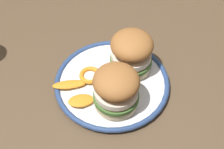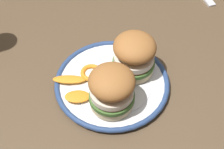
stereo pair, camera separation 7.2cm
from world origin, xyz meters
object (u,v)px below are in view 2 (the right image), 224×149
object	(u,v)px
dinner_plate	(112,83)
dining_table	(83,104)
sandwich_half_right	(112,89)
sandwich_half_left	(134,54)

from	to	relation	value
dinner_plate	dining_table	bearing A→B (deg)	-12.83
dinner_plate	sandwich_half_right	distance (m)	0.09
dinner_plate	sandwich_half_right	xyz separation A→B (m)	(0.01, 0.06, 0.06)
dining_table	sandwich_half_right	size ratio (longest dim) A/B	11.21
dinner_plate	sandwich_half_left	world-z (taller)	sandwich_half_left
sandwich_half_left	sandwich_half_right	xyz separation A→B (m)	(0.07, 0.09, 0.00)
sandwich_half_right	dinner_plate	bearing A→B (deg)	-99.81
dining_table	sandwich_half_left	size ratio (longest dim) A/B	10.28
dining_table	dinner_plate	size ratio (longest dim) A/B	5.22
sandwich_half_left	sandwich_half_right	world-z (taller)	same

